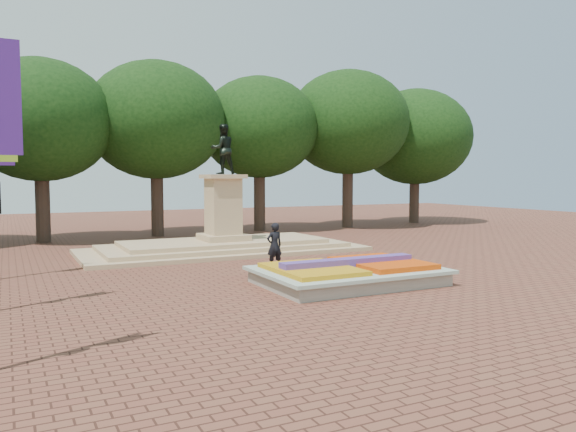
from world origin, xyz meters
The scene contains 5 objects.
ground centered at (0.00, 0.00, 0.00)m, with size 90.00×90.00×0.00m, color brown.
flower_bed centered at (1.03, -2.00, 0.38)m, with size 6.30×4.30×0.91m.
monument centered at (0.00, 8.00, 0.88)m, with size 14.00×6.00×6.40m.
tree_row_back centered at (2.33, 18.00, 6.67)m, with size 44.80×8.80×10.43m.
pedestrian centered at (0.11, 2.22, 0.95)m, with size 0.69×0.45×1.89m, color black.
Camera 1 is at (-9.72, -18.59, 3.78)m, focal length 35.00 mm.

